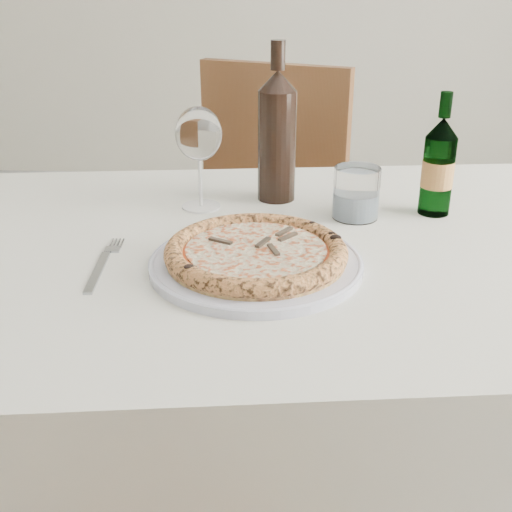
% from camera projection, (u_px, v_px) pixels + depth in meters
% --- Properties ---
extents(dining_table, '(1.58, 1.06, 0.76)m').
position_uv_depth(dining_table, '(260.00, 288.00, 1.11)').
color(dining_table, brown).
rests_on(dining_table, floor).
extents(chair_far, '(0.60, 0.60, 0.93)m').
position_uv_depth(chair_far, '(257.00, 207.00, 1.89)').
color(chair_far, brown).
rests_on(chair_far, floor).
extents(plate, '(0.33, 0.33, 0.02)m').
position_uv_depth(plate, '(256.00, 263.00, 0.98)').
color(plate, silver).
rests_on(plate, dining_table).
extents(pizza, '(0.28, 0.28, 0.03)m').
position_uv_depth(pizza, '(256.00, 252.00, 0.97)').
color(pizza, '#DAAD5F').
rests_on(pizza, plate).
extents(fork, '(0.03, 0.20, 0.00)m').
position_uv_depth(fork, '(102.00, 264.00, 0.99)').
color(fork, '#989EA9').
rests_on(fork, dining_table).
extents(wine_glass, '(0.09, 0.09, 0.19)m').
position_uv_depth(wine_glass, '(199.00, 136.00, 1.18)').
color(wine_glass, silver).
rests_on(wine_glass, dining_table).
extents(tumbler, '(0.08, 0.08, 0.09)m').
position_uv_depth(tumbler, '(356.00, 196.00, 1.17)').
color(tumbler, white).
rests_on(tumbler, dining_table).
extents(beer_bottle, '(0.06, 0.06, 0.22)m').
position_uv_depth(beer_bottle, '(438.00, 167.00, 1.17)').
color(beer_bottle, '#265C2C').
rests_on(beer_bottle, dining_table).
extents(wine_bottle, '(0.07, 0.07, 0.30)m').
position_uv_depth(wine_bottle, '(277.00, 135.00, 1.23)').
color(wine_bottle, black).
rests_on(wine_bottle, dining_table).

